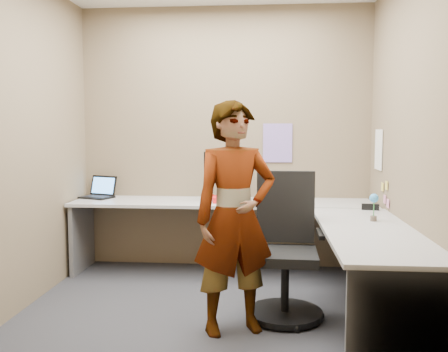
# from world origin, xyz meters

# --- Properties ---
(ground) EXTENTS (3.00, 3.00, 0.00)m
(ground) POSITION_xyz_m (0.00, 0.00, 0.00)
(ground) COLOR #28292E
(ground) RESTS_ON ground
(wall_back) EXTENTS (3.00, 0.00, 3.00)m
(wall_back) POSITION_xyz_m (0.00, 1.30, 1.35)
(wall_back) COLOR brown
(wall_back) RESTS_ON ground
(wall_right) EXTENTS (0.00, 2.70, 2.70)m
(wall_right) POSITION_xyz_m (1.50, 0.00, 1.35)
(wall_right) COLOR brown
(wall_right) RESTS_ON ground
(wall_left) EXTENTS (0.00, 2.70, 2.70)m
(wall_left) POSITION_xyz_m (-1.50, 0.00, 1.35)
(wall_left) COLOR brown
(wall_left) RESTS_ON ground
(desk) EXTENTS (2.98, 2.58, 0.73)m
(desk) POSITION_xyz_m (0.44, 0.39, 0.59)
(desk) COLOR #A3A3A3
(desk) RESTS_ON ground
(paper_ream) EXTENTS (0.32, 0.25, 0.06)m
(paper_ream) POSITION_xyz_m (0.06, 0.92, 0.76)
(paper_ream) COLOR red
(paper_ream) RESTS_ON desk
(monitor) EXTENTS (0.46, 0.16, 0.44)m
(monitor) POSITION_xyz_m (0.06, 0.94, 1.05)
(monitor) COLOR black
(monitor) RESTS_ON paper_ream
(laptop) EXTENTS (0.38, 0.35, 0.22)m
(laptop) POSITION_xyz_m (-1.30, 1.12, 0.79)
(laptop) COLOR black
(laptop) RESTS_ON desk
(trackball_mouse) EXTENTS (0.12, 0.08, 0.07)m
(trackball_mouse) POSITION_xyz_m (-0.09, 0.98, 0.76)
(trackball_mouse) COLOR #B7B7BC
(trackball_mouse) RESTS_ON desk
(origami) EXTENTS (0.10, 0.10, 0.06)m
(origami) POSITION_xyz_m (-0.15, 0.92, 0.76)
(origami) COLOR white
(origami) RESTS_ON desk
(stapler) EXTENTS (0.15, 0.07, 0.05)m
(stapler) POSITION_xyz_m (1.36, 0.55, 0.76)
(stapler) COLOR black
(stapler) RESTS_ON desk
(flower) EXTENTS (0.07, 0.07, 0.22)m
(flower) POSITION_xyz_m (1.27, 0.01, 0.87)
(flower) COLOR brown
(flower) RESTS_ON desk
(calendar_purple) EXTENTS (0.30, 0.01, 0.40)m
(calendar_purple) POSITION_xyz_m (0.55, 1.29, 1.30)
(calendar_purple) COLOR #846BB7
(calendar_purple) RESTS_ON wall_back
(calendar_white) EXTENTS (0.01, 0.28, 0.38)m
(calendar_white) POSITION_xyz_m (1.49, 0.90, 1.25)
(calendar_white) COLOR white
(calendar_white) RESTS_ON wall_right
(sticky_note_a) EXTENTS (0.01, 0.07, 0.07)m
(sticky_note_a) POSITION_xyz_m (1.49, 0.55, 0.95)
(sticky_note_a) COLOR #F2E059
(sticky_note_a) RESTS_ON wall_right
(sticky_note_b) EXTENTS (0.01, 0.07, 0.07)m
(sticky_note_b) POSITION_xyz_m (1.49, 0.60, 0.82)
(sticky_note_b) COLOR pink
(sticky_note_b) RESTS_ON wall_right
(sticky_note_c) EXTENTS (0.01, 0.07, 0.07)m
(sticky_note_c) POSITION_xyz_m (1.49, 0.48, 0.80)
(sticky_note_c) COLOR pink
(sticky_note_c) RESTS_ON wall_right
(sticky_note_d) EXTENTS (0.01, 0.07, 0.07)m
(sticky_note_d) POSITION_xyz_m (1.49, 0.70, 0.92)
(sticky_note_d) COLOR #F2E059
(sticky_note_d) RESTS_ON wall_right
(office_chair) EXTENTS (0.58, 0.58, 1.09)m
(office_chair) POSITION_xyz_m (0.59, -0.12, 0.45)
(office_chair) COLOR black
(office_chair) RESTS_ON ground
(person) EXTENTS (0.71, 0.60, 1.64)m
(person) POSITION_xyz_m (0.22, -0.44, 0.82)
(person) COLOR #999399
(person) RESTS_ON ground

